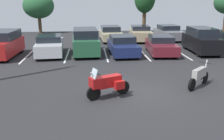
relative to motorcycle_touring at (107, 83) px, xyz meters
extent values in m
cube|color=#262628|center=(1.43, 0.45, -0.71)|extent=(44.00, 44.00, 0.10)
cylinder|color=black|center=(-0.59, -0.28, -0.34)|extent=(0.63, 0.38, 0.64)
cylinder|color=black|center=(0.75, 0.35, -0.34)|extent=(0.63, 0.38, 0.64)
cube|color=#A51414|center=(0.08, 0.04, 0.09)|extent=(1.18, 0.84, 0.49)
cylinder|color=#B2B2B7|center=(-0.49, -0.23, 0.07)|extent=(0.48, 0.28, 1.11)
cylinder|color=black|center=(-0.41, -0.19, 0.51)|extent=(0.29, 0.58, 0.04)
cube|color=#A51414|center=(-0.50, -0.24, 0.13)|extent=(0.60, 0.62, 0.44)
cube|color=#B2C1CC|center=(-0.55, -0.26, 0.55)|extent=(0.33, 0.47, 0.39)
cube|color=#A51414|center=(0.53, -0.13, -0.04)|extent=(0.50, 0.40, 0.36)
cube|color=#A51414|center=(0.24, 0.49, -0.04)|extent=(0.50, 0.40, 0.36)
cylinder|color=black|center=(5.16, 1.51, -0.36)|extent=(0.52, 0.50, 0.60)
cylinder|color=black|center=(4.07, 0.50, -0.36)|extent=(0.52, 0.50, 0.60)
cube|color=gray|center=(4.61, 1.01, 0.05)|extent=(1.00, 0.95, 0.46)
cylinder|color=#B2B2B7|center=(5.07, 1.43, 0.04)|extent=(0.41, 0.38, 1.07)
cylinder|color=black|center=(5.01, 1.38, 0.46)|extent=(0.45, 0.48, 0.04)
cube|color=silver|center=(-5.42, 8.68, -0.66)|extent=(0.12, 4.91, 0.01)
cube|color=silver|center=(-2.46, 8.68, -0.66)|extent=(0.12, 4.91, 0.01)
cube|color=silver|center=(0.51, 8.68, -0.66)|extent=(0.12, 4.91, 0.01)
cube|color=silver|center=(3.47, 8.68, -0.66)|extent=(0.12, 4.91, 0.01)
cube|color=silver|center=(6.44, 8.68, -0.66)|extent=(0.12, 4.91, 0.01)
cube|color=silver|center=(9.40, 8.68, -0.66)|extent=(0.12, 4.91, 0.01)
cube|color=maroon|center=(-7.06, 8.52, 0.08)|extent=(2.14, 4.32, 1.07)
cube|color=black|center=(-7.04, 8.89, 0.92)|extent=(1.91, 2.93, 0.62)
cylinder|color=black|center=(-6.33, 7.04, -0.35)|extent=(0.25, 0.62, 0.61)
cylinder|color=black|center=(-6.16, 9.91, -0.35)|extent=(0.25, 0.62, 0.61)
cylinder|color=black|center=(-7.80, 10.00, -0.35)|extent=(0.25, 0.62, 0.61)
cube|color=#B7B7BC|center=(-3.73, 8.86, -0.03)|extent=(2.22, 4.41, 0.84)
cube|color=black|center=(-3.75, 9.08, 0.60)|extent=(1.90, 2.26, 0.44)
cylinder|color=black|center=(-2.81, 7.47, -0.34)|extent=(0.27, 0.65, 0.64)
cylinder|color=black|center=(-4.45, 7.35, -0.34)|extent=(0.27, 0.65, 0.64)
cylinder|color=black|center=(-3.02, 10.37, -0.34)|extent=(0.27, 0.65, 0.64)
cylinder|color=black|center=(-4.66, 10.25, -0.34)|extent=(0.27, 0.65, 0.64)
cube|color=#235638|center=(-1.03, 8.90, 0.11)|extent=(2.13, 4.32, 1.10)
cube|color=black|center=(-1.04, 9.09, 0.97)|extent=(1.91, 3.00, 0.62)
cylinder|color=black|center=(-0.13, 7.51, -0.32)|extent=(0.25, 0.69, 0.68)
cylinder|color=black|center=(-1.78, 7.42, -0.32)|extent=(0.25, 0.69, 0.68)
cylinder|color=black|center=(-0.27, 10.38, -0.32)|extent=(0.25, 0.69, 0.68)
cylinder|color=black|center=(-1.93, 10.29, -0.32)|extent=(0.25, 0.69, 0.68)
cube|color=navy|center=(1.80, 8.54, -0.10)|extent=(2.10, 4.32, 0.73)
cube|color=black|center=(1.79, 8.77, 0.52)|extent=(1.85, 2.20, 0.51)
cylinder|color=black|center=(2.69, 7.14, -0.35)|extent=(0.25, 0.62, 0.61)
cylinder|color=black|center=(1.05, 7.06, -0.35)|extent=(0.25, 0.62, 0.61)
cylinder|color=black|center=(2.56, 10.02, -0.35)|extent=(0.25, 0.62, 0.61)
cylinder|color=black|center=(0.91, 9.94, -0.35)|extent=(0.25, 0.62, 0.61)
cube|color=maroon|center=(4.79, 8.51, -0.10)|extent=(2.22, 4.33, 0.71)
cube|color=black|center=(4.80, 8.71, 0.49)|extent=(1.90, 2.02, 0.46)
cylinder|color=black|center=(5.51, 7.02, -0.35)|extent=(0.26, 0.64, 0.63)
cylinder|color=black|center=(3.86, 7.14, -0.35)|extent=(0.26, 0.64, 0.63)
cylinder|color=black|center=(5.72, 9.87, -0.35)|extent=(0.26, 0.64, 0.63)
cylinder|color=black|center=(4.06, 9.99, -0.35)|extent=(0.26, 0.64, 0.63)
cube|color=black|center=(8.10, 8.72, 0.12)|extent=(1.87, 4.32, 1.11)
cube|color=black|center=(8.10, 8.87, 0.99)|extent=(1.69, 2.62, 0.63)
cylinder|color=black|center=(8.82, 7.25, -0.31)|extent=(0.24, 0.71, 0.70)
cylinder|color=black|center=(7.31, 7.29, -0.31)|extent=(0.24, 0.71, 0.70)
cylinder|color=black|center=(8.89, 10.16, -0.31)|extent=(0.24, 0.71, 0.70)
cylinder|color=black|center=(7.37, 10.20, -0.31)|extent=(0.24, 0.71, 0.70)
cylinder|color=black|center=(10.00, 10.31, -0.35)|extent=(0.25, 0.62, 0.61)
cube|color=#C1B289|center=(1.41, 14.89, -0.07)|extent=(2.13, 4.31, 0.71)
cube|color=black|center=(1.39, 15.14, 0.54)|extent=(1.87, 2.19, 0.51)
cylinder|color=black|center=(2.31, 13.49, -0.30)|extent=(0.25, 0.72, 0.71)
cylinder|color=black|center=(0.64, 13.41, -0.30)|extent=(0.25, 0.72, 0.71)
cylinder|color=black|center=(2.17, 16.36, -0.30)|extent=(0.25, 0.72, 0.71)
cylinder|color=black|center=(0.51, 16.29, -0.30)|extent=(0.25, 0.72, 0.71)
cube|color=tan|center=(4.37, 14.70, -0.01)|extent=(2.16, 4.43, 0.85)
cube|color=black|center=(4.38, 14.80, 0.63)|extent=(1.85, 1.98, 0.42)
cylinder|color=black|center=(5.09, 13.18, -0.31)|extent=(0.26, 0.71, 0.70)
cylinder|color=black|center=(3.47, 13.29, -0.31)|extent=(0.26, 0.71, 0.70)
cylinder|color=black|center=(5.27, 16.11, -0.31)|extent=(0.26, 0.71, 0.70)
cylinder|color=black|center=(3.65, 16.22, -0.31)|extent=(0.26, 0.71, 0.70)
cube|color=slate|center=(7.34, 14.87, -0.03)|extent=(2.23, 4.35, 0.80)
cube|color=black|center=(7.32, 15.06, 0.60)|extent=(1.90, 2.12, 0.47)
cylinder|color=black|center=(8.27, 13.50, -0.31)|extent=(0.27, 0.71, 0.70)
cylinder|color=black|center=(6.63, 13.37, -0.31)|extent=(0.27, 0.71, 0.70)
cylinder|color=black|center=(8.04, 16.36, -0.31)|extent=(0.27, 0.71, 0.70)
cylinder|color=black|center=(6.40, 16.23, -0.31)|extent=(0.27, 0.71, 0.70)
cylinder|color=#4C3823|center=(-6.67, 21.26, 0.21)|extent=(0.39, 0.39, 1.74)
ellipsoid|color=#23512D|center=(-6.67, 21.26, 2.57)|extent=(3.64, 3.64, 2.98)
cylinder|color=#4C3823|center=(6.01, 20.69, 0.51)|extent=(0.44, 0.44, 2.34)
camera|label=1|loc=(-0.71, -10.50, 3.67)|focal=40.84mm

